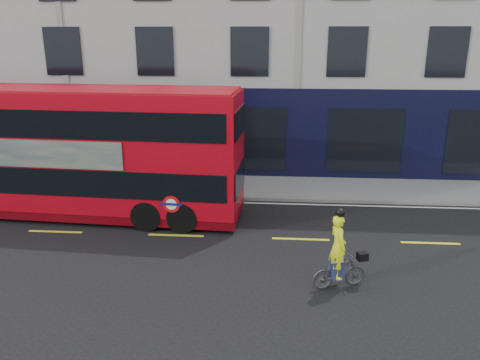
# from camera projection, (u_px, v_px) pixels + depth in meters

# --- Properties ---
(ground) EXTENTS (120.00, 120.00, 0.00)m
(ground) POSITION_uv_depth(u_px,v_px,m) (303.00, 261.00, 13.33)
(ground) COLOR black
(ground) RESTS_ON ground
(pavement) EXTENTS (60.00, 3.00, 0.12)m
(pavement) POSITION_uv_depth(u_px,v_px,m) (295.00, 188.00, 19.50)
(pavement) COLOR gray
(pavement) RESTS_ON ground
(kerb) EXTENTS (60.00, 0.12, 0.13)m
(kerb) POSITION_uv_depth(u_px,v_px,m) (296.00, 200.00, 18.07)
(kerb) COLOR slate
(kerb) RESTS_ON ground
(building_terrace) EXTENTS (50.00, 10.07, 15.00)m
(building_terrace) POSITION_uv_depth(u_px,v_px,m) (295.00, 7.00, 23.43)
(building_terrace) COLOR #A7A59E
(building_terrace) RESTS_ON ground
(road_edge_line) EXTENTS (58.00, 0.10, 0.01)m
(road_edge_line) POSITION_uv_depth(u_px,v_px,m) (296.00, 204.00, 17.81)
(road_edge_line) COLOR silver
(road_edge_line) RESTS_ON ground
(lane_dashes) EXTENTS (58.00, 0.12, 0.01)m
(lane_dashes) POSITION_uv_depth(u_px,v_px,m) (301.00, 239.00, 14.76)
(lane_dashes) COLOR yellow
(lane_dashes) RESTS_ON ground
(bus) EXTENTS (11.28, 3.20, 4.49)m
(bus) POSITION_uv_depth(u_px,v_px,m) (82.00, 152.00, 16.18)
(bus) COLOR #AF0713
(bus) RESTS_ON ground
(cyclist) EXTENTS (1.50, 0.83, 2.17)m
(cyclist) POSITION_uv_depth(u_px,v_px,m) (339.00, 261.00, 11.73)
(cyclist) COLOR #444849
(cyclist) RESTS_ON ground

